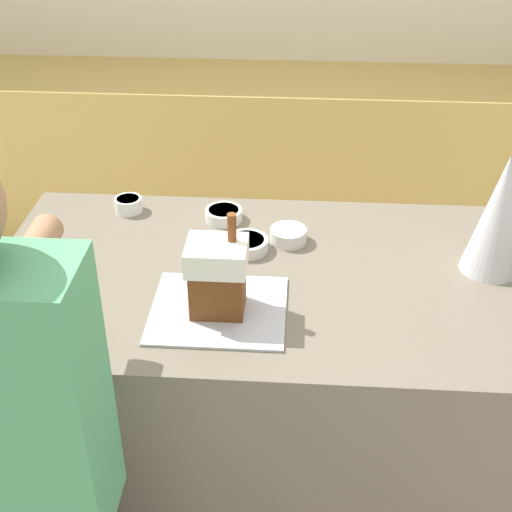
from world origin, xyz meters
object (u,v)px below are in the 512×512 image
candy_bowl_center_rear (289,235)px  candy_bowl_near_tray_left (246,244)px  candy_bowl_behind_tray (224,214)px  person (15,489)px  baking_tray (219,310)px  decorative_tree (499,215)px  candy_bowl_front_corner (128,204)px  gingerbread_house (218,275)px

candy_bowl_center_rear → candy_bowl_near_tray_left: size_ratio=0.86×
candy_bowl_center_rear → candy_bowl_behind_tray: bearing=150.4°
candy_bowl_center_rear → candy_bowl_near_tray_left: (-0.13, -0.06, -0.00)m
candy_bowl_center_rear → person: size_ratio=0.07×
candy_bowl_center_rear → candy_bowl_near_tray_left: bearing=-155.4°
baking_tray → decorative_tree: decorative_tree is taller
candy_bowl_front_corner → decorative_tree: bearing=-13.7°
gingerbread_house → candy_bowl_near_tray_left: 0.34m
candy_bowl_center_rear → candy_bowl_behind_tray: candy_bowl_center_rear is taller
candy_bowl_behind_tray → person: bearing=-108.3°
candy_bowl_near_tray_left → person: bearing=-116.7°
baking_tray → decorative_tree: 0.84m
candy_bowl_front_corner → person: bearing=-91.0°
decorative_tree → candy_bowl_behind_tray: 0.87m
gingerbread_house → candy_bowl_near_tray_left: size_ratio=2.11×
gingerbread_house → candy_bowl_front_corner: bearing=124.2°
decorative_tree → person: bearing=-145.1°
baking_tray → candy_bowl_front_corner: size_ratio=3.98×
baking_tray → gingerbread_house: size_ratio=1.29×
gingerbread_house → person: bearing=-125.1°
candy_bowl_near_tray_left → baking_tray: bearing=-99.1°
decorative_tree → candy_bowl_center_rear: (-0.60, 0.12, -0.16)m
candy_bowl_behind_tray → candy_bowl_near_tray_left: bearing=-63.8°
candy_bowl_near_tray_left → candy_bowl_front_corner: candy_bowl_front_corner is taller
decorative_tree → candy_bowl_center_rear: bearing=169.0°
candy_bowl_near_tray_left → person: (-0.44, -0.87, -0.12)m
candy_bowl_behind_tray → candy_bowl_front_corner: 0.33m
candy_bowl_front_corner → person: 1.10m
baking_tray → candy_bowl_center_rear: size_ratio=3.18×
candy_bowl_center_rear → person: (-0.57, -0.93, -0.12)m
gingerbread_house → person: size_ratio=0.17×
candy_bowl_behind_tray → person: person is taller
candy_bowl_near_tray_left → person: size_ratio=0.08×
decorative_tree → person: (-1.16, -0.81, -0.28)m
baking_tray → decorative_tree: (0.78, 0.26, 0.18)m
baking_tray → person: (-0.39, -0.55, -0.10)m
candy_bowl_behind_tray → person: (-0.35, -1.05, -0.12)m
baking_tray → decorative_tree: bearing=18.7°
candy_bowl_near_tray_left → gingerbread_house: bearing=-99.0°
candy_bowl_center_rear → candy_bowl_behind_tray: size_ratio=0.94×
candy_bowl_near_tray_left → candy_bowl_front_corner: bearing=152.1°
candy_bowl_center_rear → candy_bowl_front_corner: candy_bowl_front_corner is taller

